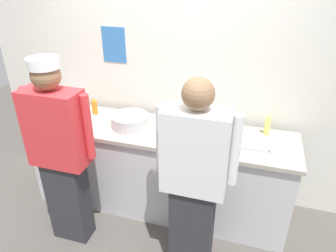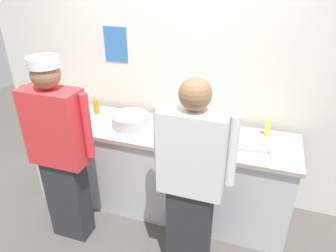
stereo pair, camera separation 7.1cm
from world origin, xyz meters
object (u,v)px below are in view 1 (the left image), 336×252
(sheet_tray, at_px, (238,140))
(squeeze_bottle_primary, at_px, (206,121))
(chef_near_left, at_px, (60,152))
(ramekin_green_sauce, at_px, (162,124))
(chef_center, at_px, (194,179))
(squeeze_bottle_secondary, at_px, (267,125))
(ramekin_orange_sauce, at_px, (55,121))
(ramekin_red_sauce, at_px, (275,151))
(mixing_bowl_steel, at_px, (130,121))
(squeeze_bottle_spare, at_px, (95,106))
(plate_stack_front, at_px, (74,111))
(plate_stack_rear, at_px, (174,130))

(sheet_tray, distance_m, squeeze_bottle_primary, 0.37)
(chef_near_left, xyz_separation_m, ramekin_green_sauce, (0.68, 0.72, 0.02))
(chef_center, distance_m, squeeze_bottle_secondary, 0.99)
(chef_center, relative_size, ramekin_orange_sauce, 17.32)
(ramekin_red_sauce, bearing_deg, sheet_tray, 160.17)
(mixing_bowl_steel, height_order, squeeze_bottle_primary, squeeze_bottle_primary)
(mixing_bowl_steel, bearing_deg, ramekin_orange_sauce, -169.02)
(chef_near_left, relative_size, chef_center, 1.02)
(ramekin_orange_sauce, bearing_deg, ramekin_red_sauce, 1.27)
(chef_center, bearing_deg, squeeze_bottle_spare, 148.21)
(sheet_tray, relative_size, ramekin_orange_sauce, 4.65)
(squeeze_bottle_primary, bearing_deg, plate_stack_front, -176.37)
(ramekin_green_sauce, bearing_deg, squeeze_bottle_primary, 9.46)
(mixing_bowl_steel, bearing_deg, plate_stack_rear, -2.61)
(chef_center, relative_size, mixing_bowl_steel, 4.70)
(ramekin_red_sauce, bearing_deg, ramekin_green_sauce, 169.67)
(squeeze_bottle_primary, distance_m, ramekin_orange_sauce, 1.52)
(squeeze_bottle_secondary, bearing_deg, chef_near_left, -153.18)
(mixing_bowl_steel, relative_size, ramekin_green_sauce, 4.23)
(mixing_bowl_steel, xyz_separation_m, squeeze_bottle_primary, (0.73, 0.17, 0.03))
(sheet_tray, distance_m, ramekin_green_sauce, 0.76)
(ramekin_orange_sauce, bearing_deg, plate_stack_rear, 5.91)
(chef_near_left, distance_m, sheet_tray, 1.57)
(chef_near_left, height_order, squeeze_bottle_spare, chef_near_left)
(chef_near_left, relative_size, ramekin_green_sauce, 20.34)
(squeeze_bottle_secondary, distance_m, ramekin_orange_sauce, 2.09)
(chef_near_left, relative_size, plate_stack_rear, 7.43)
(chef_near_left, relative_size, mixing_bowl_steel, 4.81)
(chef_near_left, bearing_deg, ramekin_red_sauce, 16.80)
(mixing_bowl_steel, relative_size, ramekin_orange_sauce, 3.68)
(sheet_tray, height_order, ramekin_orange_sauce, ramekin_orange_sauce)
(plate_stack_rear, distance_m, ramekin_orange_sauce, 1.23)
(sheet_tray, relative_size, squeeze_bottle_secondary, 2.17)
(mixing_bowl_steel, height_order, squeeze_bottle_secondary, squeeze_bottle_secondary)
(ramekin_orange_sauce, bearing_deg, plate_stack_front, 69.59)
(chef_near_left, relative_size, squeeze_bottle_spare, 9.52)
(squeeze_bottle_primary, xyz_separation_m, squeeze_bottle_secondary, (0.57, 0.05, 0.02))
(squeeze_bottle_spare, bearing_deg, chef_near_left, -82.84)
(ramekin_green_sauce, bearing_deg, sheet_tray, -6.14)
(chef_center, distance_m, squeeze_bottle_spare, 1.49)
(plate_stack_rear, distance_m, squeeze_bottle_spare, 0.95)
(chef_near_left, height_order, mixing_bowl_steel, chef_near_left)
(chef_near_left, bearing_deg, squeeze_bottle_spare, 97.16)
(ramekin_red_sauce, bearing_deg, plate_stack_rear, 175.04)
(squeeze_bottle_spare, bearing_deg, squeeze_bottle_primary, 0.26)
(mixing_bowl_steel, xyz_separation_m, sheet_tray, (1.06, 0.01, -0.05))
(squeeze_bottle_spare, relative_size, ramekin_orange_sauce, 1.86)
(chef_center, xyz_separation_m, squeeze_bottle_spare, (-1.27, 0.79, 0.11))
(chef_near_left, bearing_deg, plate_stack_front, 113.01)
(chef_near_left, height_order, ramekin_orange_sauce, chef_near_left)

